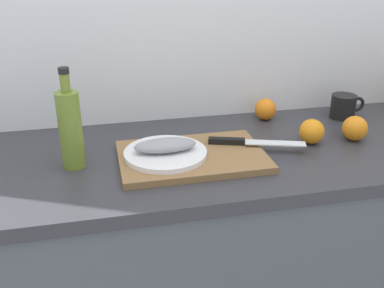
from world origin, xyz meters
The scene contains 11 objects.
back_wall centered at (0.00, 0.33, 1.25)m, with size 3.20×0.05×2.50m, color white.
kitchen_counter centered at (0.00, 0.00, 0.45)m, with size 2.00×0.60×0.90m.
cutting_board centered at (-0.15, -0.05, 0.91)m, with size 0.42×0.28×0.02m, color olive.
white_plate centered at (-0.23, -0.04, 0.93)m, with size 0.24×0.24×0.01m, color white.
fish_fillet centered at (-0.23, -0.04, 0.95)m, with size 0.18×0.08×0.04m, color gray.
chef_knife centered at (0.02, -0.02, 0.93)m, with size 0.28×0.12×0.02m.
olive_oil_bottle centered at (-0.48, -0.01, 1.02)m, with size 0.06×0.06×0.28m.
coffee_mug_0 centered at (0.46, 0.18, 0.94)m, with size 0.13×0.09×0.09m.
orange_0 centered at (0.18, 0.22, 0.94)m, with size 0.08×0.08×0.08m, color orange.
orange_1 centered at (0.39, -0.02, 0.94)m, with size 0.08×0.08×0.08m, color orange.
orange_2 centered at (0.24, -0.01, 0.94)m, with size 0.08×0.08×0.08m, color orange.
Camera 1 is at (-0.40, -1.19, 1.47)m, focal length 41.83 mm.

